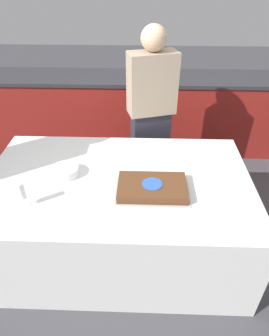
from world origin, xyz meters
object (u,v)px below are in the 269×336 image
cake (152,187)px  wine_glass (22,192)px  person_cutting_cake (151,116)px  plate_stack (65,171)px

cake → wine_glass: (-0.82, -0.18, 0.09)m
person_cutting_cake → cake: bearing=73.0°
cake → wine_glass: size_ratio=2.77×
wine_glass → plate_stack: bearing=61.5°
plate_stack → person_cutting_cake: person_cutting_cake is taller
wine_glass → person_cutting_cake: 1.39m
plate_stack → person_cutting_cake: size_ratio=0.12×
plate_stack → wine_glass: size_ratio=1.08×
plate_stack → wine_glass: wine_glass is taller
plate_stack → wine_glass: 0.40m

